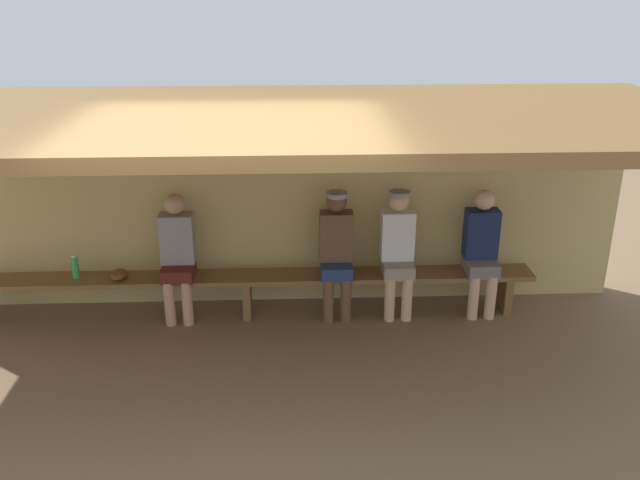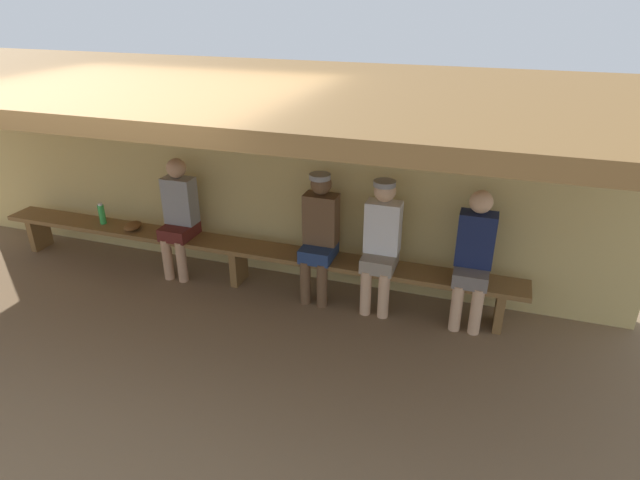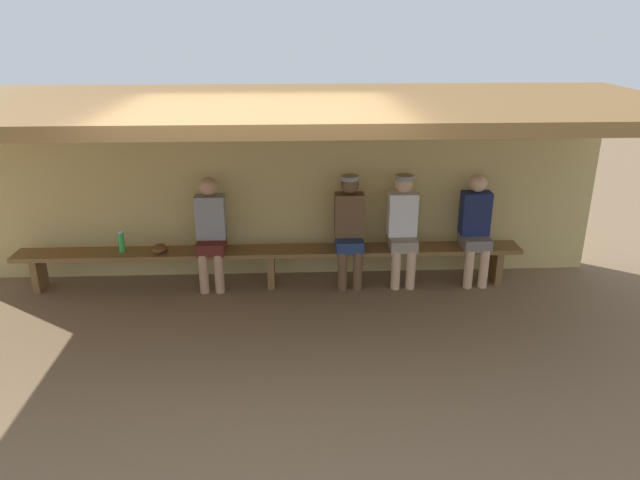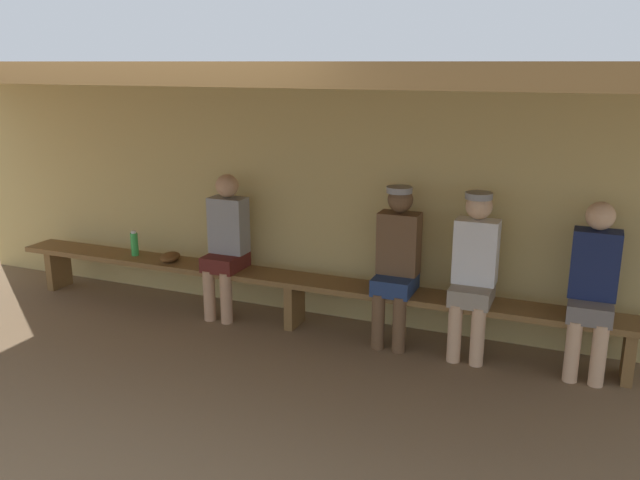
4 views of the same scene
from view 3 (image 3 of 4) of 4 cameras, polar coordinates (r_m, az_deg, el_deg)
name	(u,v)px [view 3 (image 3 of 4)]	position (r m, az deg, el deg)	size (l,w,h in m)	color
ground_plane	(267,352)	(5.86, -5.17, -10.71)	(24.00, 24.00, 0.00)	brown
back_wall	(270,187)	(7.27, -4.83, 5.09)	(8.00, 0.20, 2.20)	tan
dugout_roof	(262,106)	(5.76, -5.63, 12.75)	(8.00, 2.80, 0.12)	brown
bench	(271,255)	(7.08, -4.78, -1.46)	(6.00, 0.36, 0.46)	brown
player_with_sunglasses	(211,229)	(7.02, -10.51, 1.06)	(0.34, 0.42, 1.34)	#591E19
player_leftmost	(349,225)	(6.98, 2.85, 1.41)	(0.34, 0.42, 1.34)	navy
player_in_blue	(403,225)	(7.06, 7.99, 1.48)	(0.34, 0.42, 1.34)	gray
player_middle	(476,225)	(7.28, 14.79, 1.42)	(0.34, 0.42, 1.34)	slate
water_bottle_green	(121,242)	(7.30, -18.64, -0.17)	(0.07, 0.07, 0.25)	green
baseball_glove_dark_brown	(159,248)	(7.18, -15.26, -0.79)	(0.24, 0.17, 0.09)	brown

